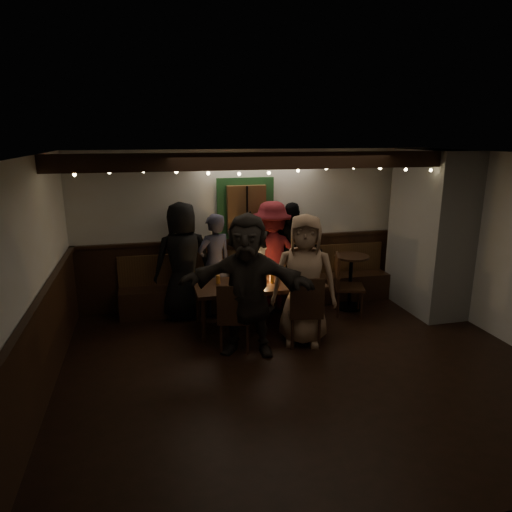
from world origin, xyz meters
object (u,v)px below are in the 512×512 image
object	(u,v)px
person_d	(272,256)
person_f	(247,285)
chair_near_left	(234,314)
person_a	(183,261)
chair_end	(344,281)
person_b	(215,265)
dining_table	(259,287)
person_c	(253,265)
chair_near_right	(305,308)
person_e	(292,255)
high_top	(351,275)
person_g	(304,280)

from	to	relation	value
person_d	person_f	distance (m)	1.67
chair_near_left	person_a	bearing A→B (deg)	110.95
chair_end	person_b	xyz separation A→B (m)	(-1.99, 0.54, 0.26)
chair_near_left	dining_table	bearing A→B (deg)	55.02
person_c	dining_table	bearing A→B (deg)	107.36
chair_near_left	chair_near_right	size ratio (longest dim) A/B	0.95
person_e	chair_near_left	bearing A→B (deg)	58.90
person_d	chair_near_left	bearing A→B (deg)	56.14
person_b	person_c	xyz separation A→B (m)	(0.62, -0.00, -0.05)
chair_near_left	high_top	size ratio (longest dim) A/B	1.06
chair_near_left	person_b	xyz separation A→B (m)	(-0.04, 1.43, 0.28)
person_a	person_b	size ratio (longest dim) A/B	1.12
person_b	person_g	xyz separation A→B (m)	(1.03, -1.36, 0.09)
high_top	person_c	xyz separation A→B (m)	(-1.60, 0.29, 0.19)
person_c	person_f	xyz separation A→B (m)	(-0.41, -1.47, 0.17)
chair_end	person_f	xyz separation A→B (m)	(-1.78, -0.93, 0.38)
person_b	person_f	bearing A→B (deg)	74.85
person_a	person_b	xyz separation A→B (m)	(0.50, 0.03, -0.10)
person_a	person_g	bearing A→B (deg)	131.37
high_top	person_e	world-z (taller)	person_e
chair_near_right	chair_end	size ratio (longest dim) A/B	1.01
person_a	person_f	size ratio (longest dim) A/B	0.98
person_c	person_f	size ratio (longest dim) A/B	0.82
chair_near_left	chair_near_right	bearing A→B (deg)	-4.34
dining_table	chair_end	bearing A→B (deg)	5.81
chair_end	person_e	distance (m)	0.94
person_g	chair_near_left	bearing A→B (deg)	-156.42
person_e	person_d	bearing A→B (deg)	10.85
person_d	person_e	size ratio (longest dim) A/B	1.02
dining_table	high_top	world-z (taller)	high_top
person_c	person_d	bearing A→B (deg)	-153.64
person_a	person_f	xyz separation A→B (m)	(0.71, -1.44, 0.02)
person_a	person_e	bearing A→B (deg)	174.19
chair_near_left	person_f	bearing A→B (deg)	-13.82
person_e	person_a	bearing A→B (deg)	11.64
person_g	chair_end	bearing A→B (deg)	59.89
high_top	dining_table	bearing A→B (deg)	-166.77
chair_near_right	person_f	size ratio (longest dim) A/B	0.54
chair_near_right	person_f	bearing A→B (deg)	177.72
chair_end	person_b	distance (m)	2.08
chair_near_left	chair_end	bearing A→B (deg)	24.59
chair_near_right	chair_end	bearing A→B (deg)	44.34
dining_table	chair_near_left	size ratio (longest dim) A/B	2.00
person_b	person_g	size ratio (longest dim) A/B	0.90
chair_near_left	person_a	distance (m)	1.55
chair_end	high_top	distance (m)	0.34
person_d	person_g	xyz separation A→B (m)	(0.07, -1.38, 0.01)
person_b	person_f	distance (m)	1.49
person_c	person_d	distance (m)	0.36
person_b	person_d	distance (m)	0.95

